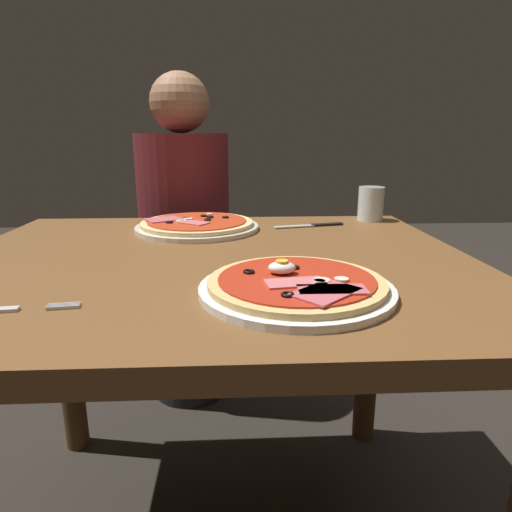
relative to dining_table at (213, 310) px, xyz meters
name	(u,v)px	position (x,y,z in m)	size (l,w,h in m)	color
dining_table	(213,310)	(0.00, 0.00, 0.00)	(1.06, 0.89, 0.74)	brown
pizza_foreground	(296,286)	(0.14, -0.23, 0.13)	(0.30, 0.30, 0.05)	white
pizza_across_left	(197,225)	(-0.05, 0.26, 0.13)	(0.32, 0.32, 0.03)	silver
water_glass_near	(371,206)	(0.44, 0.37, 0.16)	(0.07, 0.07, 0.10)	silver
fork	(12,309)	(-0.27, -0.28, 0.12)	(0.16, 0.03, 0.00)	silver
knife	(314,225)	(0.26, 0.29, 0.12)	(0.19, 0.06, 0.01)	silver
diner_person	(186,252)	(-0.13, 0.70, -0.06)	(0.32, 0.32, 1.18)	black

